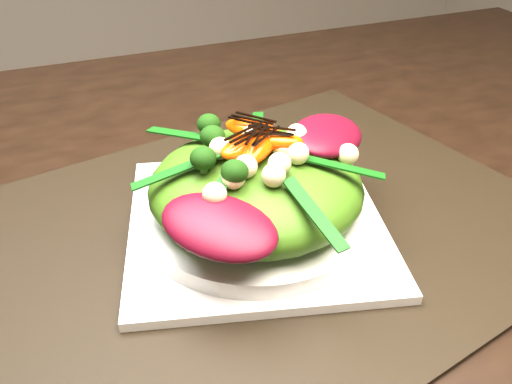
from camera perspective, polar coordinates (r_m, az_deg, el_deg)
name	(u,v)px	position (r m, az deg, el deg)	size (l,w,h in m)	color
dining_table	(225,196)	(0.61, -3.28, -0.43)	(1.60, 0.90, 0.75)	black
placemat	(256,229)	(0.53, 0.00, -3.87)	(0.56, 0.43, 0.00)	black
plate_base	(256,223)	(0.52, 0.00, -3.27)	(0.24, 0.24, 0.01)	white
salad_bowl	(256,212)	(0.51, 0.00, -2.14)	(0.22, 0.22, 0.02)	silver
lettuce_mound	(256,186)	(0.50, 0.00, 0.63)	(0.20, 0.20, 0.07)	#3C6312
radicchio_leaf	(327,135)	(0.52, 7.53, 5.97)	(0.10, 0.06, 0.02)	#490714
orange_segment	(246,134)	(0.50, -1.09, 6.15)	(0.06, 0.02, 0.02)	#FF3E04
broccoli_floret	(192,136)	(0.49, -6.80, 5.86)	(0.03, 0.03, 0.03)	#123609
macadamia_nut	(302,159)	(0.46, 4.91, 3.46)	(0.02, 0.02, 0.02)	#FFE6B3
balsamic_drizzle	(246,125)	(0.50, -1.10, 7.01)	(0.04, 0.00, 0.00)	black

